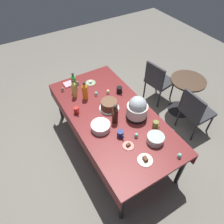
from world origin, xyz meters
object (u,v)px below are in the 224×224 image
(dessert_plate_coral, at_px, (128,146))
(coffee_mug_navy, at_px, (120,134))
(glass_salad_bowl, at_px, (155,139))
(cupcake_cocoa, at_px, (63,89))
(slow_cooker, at_px, (137,108))
(cupcake_lemon, at_px, (78,83))
(coffee_mug_red, at_px, (76,110))
(dessert_plate_cream, at_px, (145,160))
(soda_bottle_lime_soda, at_px, (74,83))
(soda_bottle_ginger_ale, at_px, (74,89))
(round_cafe_table, at_px, (185,90))
(dessert_plate_sage, at_px, (91,82))
(potluck_table, at_px, (112,117))
(frosted_layer_cake, at_px, (109,105))
(soda_bottle_orange_juice, at_px, (85,91))
(maroon_chair_right, at_px, (195,110))
(cupcake_rose, at_px, (179,156))
(cupcake_vanilla, at_px, (136,135))
(coffee_mug_black, at_px, (119,90))
(maroon_chair_left, at_px, (158,80))
(coffee_mug_olive, at_px, (156,124))
(soda_bottle_cola, at_px, (115,114))
(cupcake_mint, at_px, (108,92))
(ceramic_snack_bowl, at_px, (101,127))
(cupcake_berry, at_px, (96,94))

(dessert_plate_coral, relative_size, coffee_mug_navy, 1.14)
(glass_salad_bowl, distance_m, cupcake_cocoa, 1.64)
(slow_cooker, relative_size, cupcake_lemon, 5.13)
(dessert_plate_coral, bearing_deg, coffee_mug_red, -159.88)
(dessert_plate_cream, bearing_deg, soda_bottle_lime_soda, -173.09)
(dessert_plate_coral, height_order, cupcake_lemon, cupcake_lemon)
(soda_bottle_ginger_ale, bearing_deg, round_cafe_table, 72.78)
(dessert_plate_cream, distance_m, dessert_plate_coral, 0.27)
(coffee_mug_red, bearing_deg, dessert_plate_sage, 137.01)
(potluck_table, bearing_deg, coffee_mug_navy, -15.11)
(frosted_layer_cake, xyz_separation_m, soda_bottle_orange_juice, (-0.37, -0.20, 0.07))
(maroon_chair_right, bearing_deg, cupcake_cocoa, -125.58)
(cupcake_rose, xyz_separation_m, soda_bottle_orange_juice, (-1.50, -0.49, 0.11))
(dessert_plate_coral, xyz_separation_m, cupcake_vanilla, (-0.06, 0.17, 0.02))
(cupcake_lemon, xyz_separation_m, coffee_mug_black, (0.51, 0.48, 0.02))
(dessert_plate_sage, height_order, cupcake_rose, cupcake_rose)
(slow_cooker, distance_m, maroon_chair_left, 1.36)
(glass_salad_bowl, relative_size, coffee_mug_navy, 1.75)
(frosted_layer_cake, height_order, maroon_chair_left, frosted_layer_cake)
(soda_bottle_lime_soda, relative_size, coffee_mug_navy, 2.67)
(soda_bottle_ginger_ale, bearing_deg, cupcake_rose, 20.68)
(potluck_table, distance_m, soda_bottle_ginger_ale, 0.71)
(slow_cooker, height_order, coffee_mug_red, slow_cooker)
(glass_salad_bowl, bearing_deg, maroon_chair_right, 104.00)
(coffee_mug_olive, bearing_deg, cupcake_vanilla, -88.78)
(dessert_plate_cream, xyz_separation_m, round_cafe_table, (-0.88, 1.60, -0.26))
(soda_bottle_cola, height_order, coffee_mug_black, soda_bottle_cola)
(cupcake_rose, xyz_separation_m, maroon_chair_right, (-0.60, 1.00, -0.29))
(coffee_mug_black, distance_m, coffee_mug_navy, 0.86)
(dessert_plate_coral, bearing_deg, coffee_mug_black, 153.92)
(cupcake_mint, bearing_deg, slow_cooker, 8.30)
(coffee_mug_red, bearing_deg, soda_bottle_orange_juice, 131.78)
(maroon_chair_left, distance_m, maroon_chair_right, 0.94)
(glass_salad_bowl, distance_m, coffee_mug_navy, 0.44)
(glass_salad_bowl, xyz_separation_m, soda_bottle_lime_soda, (-1.41, -0.46, 0.11))
(ceramic_snack_bowl, distance_m, coffee_mug_red, 0.46)
(soda_bottle_lime_soda, relative_size, maroon_chair_left, 0.39)
(coffee_mug_black, distance_m, maroon_chair_right, 1.27)
(dessert_plate_coral, height_order, maroon_chair_right, maroon_chair_right)
(coffee_mug_olive, xyz_separation_m, coffee_mug_red, (-0.77, -0.79, 0.00))
(soda_bottle_lime_soda, bearing_deg, frosted_layer_cake, 23.49)
(glass_salad_bowl, bearing_deg, cupcake_mint, -177.54)
(maroon_chair_left, bearing_deg, soda_bottle_ginger_ale, -92.90)
(soda_bottle_lime_soda, distance_m, coffee_mug_olive, 1.38)
(cupcake_mint, height_order, soda_bottle_orange_juice, soda_bottle_orange_juice)
(dessert_plate_coral, xyz_separation_m, soda_bottle_lime_soda, (-1.30, -0.13, 0.14))
(glass_salad_bowl, xyz_separation_m, soda_bottle_orange_juice, (-1.17, -0.40, 0.09))
(dessert_plate_cream, height_order, coffee_mug_navy, coffee_mug_navy)
(cupcake_cocoa, bearing_deg, coffee_mug_black, 57.01)
(glass_salad_bowl, xyz_separation_m, cupcake_berry, (-1.15, -0.23, -0.02))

